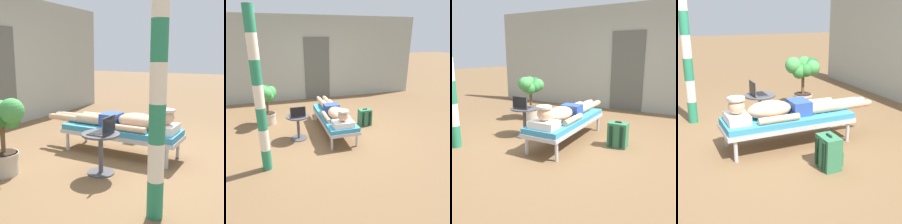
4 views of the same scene
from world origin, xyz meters
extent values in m
plane|color=brown|center=(0.00, 0.00, 0.00)|extent=(40.00, 40.00, 0.00)
cylinder|color=#B7B7BC|center=(-0.19, 0.86, 0.14)|extent=(0.05, 0.05, 0.28)
cylinder|color=#B7B7BC|center=(0.33, 0.86, 0.14)|extent=(0.05, 0.05, 0.28)
cylinder|color=#B7B7BC|center=(-0.19, -0.75, 0.14)|extent=(0.05, 0.05, 0.28)
cylinder|color=#B7B7BC|center=(0.33, -0.75, 0.14)|extent=(0.05, 0.05, 0.28)
cube|color=#B7B7BC|center=(0.07, 0.05, 0.31)|extent=(0.61, 1.81, 0.06)
cube|color=teal|center=(0.07, 0.05, 0.38)|extent=(0.59, 1.78, 0.08)
cube|color=white|center=(0.07, -0.65, 0.47)|extent=(0.40, 0.28, 0.11)
sphere|color=#D8A884|center=(0.07, -0.65, 0.64)|extent=(0.21, 0.21, 0.21)
cylinder|color=silver|center=(0.07, -0.65, 0.73)|extent=(0.22, 0.22, 0.03)
ellipsoid|color=#D8A884|center=(0.07, -0.21, 0.54)|extent=(0.35, 0.60, 0.23)
cylinder|color=#D8A884|center=(-0.15, -0.16, 0.46)|extent=(0.09, 0.55, 0.09)
cylinder|color=#D8A884|center=(0.29, -0.16, 0.46)|extent=(0.09, 0.55, 0.09)
cube|color=#2D4C9E|center=(0.07, 0.22, 0.52)|extent=(0.33, 0.26, 0.19)
cylinder|color=#D8A884|center=(-0.02, 0.56, 0.49)|extent=(0.15, 0.42, 0.15)
cylinder|color=#D8A884|center=(-0.02, 0.99, 0.47)|extent=(0.11, 0.44, 0.11)
ellipsoid|color=#D8A884|center=(-0.02, 1.28, 0.47)|extent=(0.09, 0.20, 0.10)
cylinder|color=#D8A884|center=(0.15, 0.56, 0.49)|extent=(0.15, 0.42, 0.15)
cylinder|color=#D8A884|center=(0.15, 0.99, 0.47)|extent=(0.11, 0.44, 0.11)
ellipsoid|color=#D8A884|center=(0.15, 1.28, 0.47)|extent=(0.09, 0.20, 0.10)
cylinder|color=#4C4C51|center=(-0.73, -0.08, 0.01)|extent=(0.34, 0.34, 0.02)
cylinder|color=#4C4C51|center=(-0.73, -0.08, 0.26)|extent=(0.06, 0.06, 0.48)
cylinder|color=#4C4C51|center=(-0.73, -0.08, 0.51)|extent=(0.48, 0.48, 0.02)
cube|color=#4C4C51|center=(-0.73, -0.08, 0.53)|extent=(0.31, 0.22, 0.02)
cube|color=black|center=(-0.73, -0.07, 0.54)|extent=(0.27, 0.15, 0.00)
cube|color=#4C4C51|center=(-0.73, -0.19, 0.64)|extent=(0.31, 0.01, 0.21)
cube|color=black|center=(-0.73, -0.20, 0.64)|extent=(0.29, 0.00, 0.19)
cube|color=#33724C|center=(0.91, 0.20, 0.20)|extent=(0.30, 0.20, 0.40)
cube|color=#33724C|center=(0.91, 0.32, 0.13)|extent=(0.23, 0.04, 0.18)
cube|color=black|center=(0.83, 0.09, 0.20)|extent=(0.04, 0.02, 0.34)
cube|color=black|center=(0.99, 0.09, 0.20)|extent=(0.04, 0.02, 0.34)
cube|color=black|center=(0.91, 0.20, 0.41)|extent=(0.10, 0.02, 0.02)
cylinder|color=#BFB29E|center=(-1.34, 0.96, 0.14)|extent=(0.34, 0.34, 0.28)
cylinder|color=#BFB29E|center=(-1.34, 0.96, 0.26)|extent=(0.37, 0.37, 0.04)
cylinder|color=#332319|center=(-1.34, 0.96, 0.29)|extent=(0.31, 0.31, 0.01)
cylinder|color=brown|center=(-1.34, 0.96, 0.47)|extent=(0.06, 0.06, 0.39)
sphere|color=#2D7233|center=(-1.23, 0.98, 0.74)|extent=(0.23, 0.23, 0.23)
sphere|color=#429347|center=(-1.23, 1.11, 0.78)|extent=(0.27, 0.27, 0.27)
sphere|color=#429347|center=(-1.35, 0.77, 0.83)|extent=(0.30, 0.30, 0.30)
sphere|color=#38843D|center=(-1.29, 0.86, 0.72)|extent=(0.26, 0.26, 0.26)
cylinder|color=#267F59|center=(-1.38, -1.04, 0.18)|extent=(0.15, 0.15, 0.35)
cylinder|color=silver|center=(-1.38, -1.04, 0.53)|extent=(0.15, 0.15, 0.35)
cylinder|color=#267F59|center=(-1.38, -1.04, 0.89)|extent=(0.15, 0.15, 0.35)
cylinder|color=silver|center=(-1.38, -1.04, 1.24)|extent=(0.15, 0.15, 0.35)
cylinder|color=#267F59|center=(-1.38, -1.04, 1.60)|extent=(0.15, 0.15, 0.35)
camera|label=1|loc=(-3.77, -1.91, 1.48)|focal=47.55mm
camera|label=2|loc=(-1.16, -4.33, 2.10)|focal=34.72mm
camera|label=3|loc=(1.93, -3.50, 1.46)|focal=39.28mm
camera|label=4|loc=(3.78, -1.55, 1.78)|focal=50.29mm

